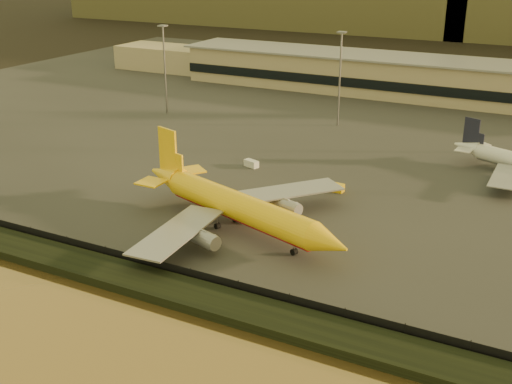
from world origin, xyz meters
TOP-DOWN VIEW (x-y plane):
  - ground at (0.00, 0.00)m, footprint 900.00×900.00m
  - embankment at (0.00, -17.00)m, footprint 320.00×7.00m
  - tarmac at (0.00, 95.00)m, footprint 320.00×220.00m
  - perimeter_fence at (0.00, -13.00)m, footprint 300.00×0.05m
  - terminal_building at (-14.52, 125.55)m, footprint 202.00×25.00m
  - apron_light_masts at (15.00, 75.00)m, footprint 152.20×12.20m
  - dhl_cargo_jet at (-1.16, 6.57)m, footprint 47.49×45.25m
  - gse_vehicle_yellow at (7.45, 32.18)m, footprint 3.77×1.95m
  - gse_vehicle_white at (-14.68, 37.78)m, footprint 3.74×2.58m

SIDE VIEW (x-z plane):
  - ground at x=0.00m, z-range 0.00..0.00m
  - tarmac at x=0.00m, z-range 0.00..0.20m
  - embankment at x=0.00m, z-range 0.00..1.40m
  - gse_vehicle_white at x=-14.68m, z-range 0.20..1.74m
  - gse_vehicle_yellow at x=7.45m, z-range 0.20..1.84m
  - perimeter_fence at x=0.00m, z-range 0.20..2.40m
  - dhl_cargo_jet at x=-1.16m, z-range -2.73..11.80m
  - terminal_building at x=-14.52m, z-range -0.05..12.55m
  - apron_light_masts at x=15.00m, z-range 3.00..28.40m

